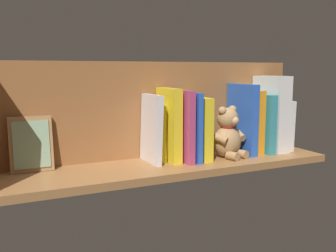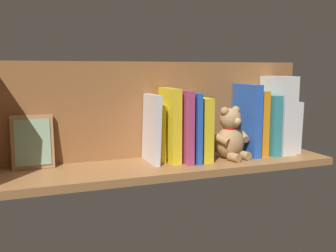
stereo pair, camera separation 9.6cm
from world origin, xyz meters
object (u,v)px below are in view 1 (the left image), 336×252
Objects in this scene: teddy_bear at (228,135)px; picture_frame_leaning at (31,144)px; book_0 at (279,124)px; dictionary_thick_white at (271,113)px.

picture_frame_leaning is (58.15, -8.22, 0.40)cm from teddy_bear.
book_0 is 0.67× the size of dictionary_thick_white.
dictionary_thick_white is 1.66× the size of picture_frame_leaning.
picture_frame_leaning is (77.59, -5.27, -5.16)cm from dictionary_thick_white.
book_0 is 1.12× the size of picture_frame_leaning.
picture_frame_leaning is at bearing -23.83° from teddy_bear.
teddy_bear is 1.06× the size of picture_frame_leaning.
dictionary_thick_white is at bearing 9.07° from book_0.
picture_frame_leaning is at bearing -3.15° from book_0.
teddy_bear is at bearing 8.73° from book_0.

